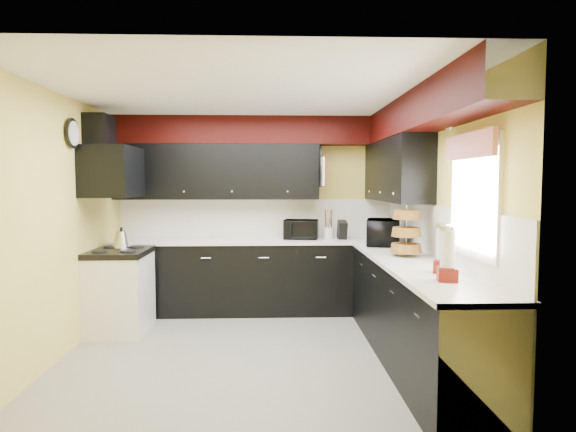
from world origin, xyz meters
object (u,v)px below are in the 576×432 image
object	(u,v)px
microwave	(383,232)
utensil_crock	(328,233)
knife_block	(342,230)
kettle	(121,239)
toaster_oven	(301,229)

from	to	relation	value
microwave	utensil_crock	distance (m)	0.83
utensil_crock	knife_block	size ratio (longest dim) A/B	0.64
microwave	utensil_crock	xyz separation A→B (m)	(-0.57, 0.61, -0.07)
microwave	kettle	bearing A→B (deg)	102.63
microwave	kettle	world-z (taller)	microwave
knife_block	kettle	distance (m)	2.68
utensil_crock	toaster_oven	bearing A→B (deg)	175.49
toaster_oven	microwave	world-z (taller)	microwave
microwave	utensil_crock	size ratio (longest dim) A/B	3.62
microwave	toaster_oven	bearing A→B (deg)	69.18
microwave	knife_block	xyz separation A→B (m)	(-0.39, 0.57, -0.03)
kettle	knife_block	bearing A→B (deg)	10.92
toaster_oven	kettle	distance (m)	2.19
utensil_crock	kettle	bearing A→B (deg)	-167.56
toaster_oven	microwave	bearing A→B (deg)	-24.16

